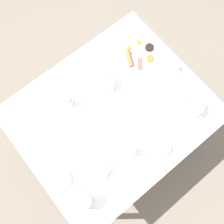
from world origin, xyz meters
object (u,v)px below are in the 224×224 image
Objects in this scene: knife_by_plate at (97,126)px; spoon_for_tea at (22,118)px; creamer_jug at (174,68)px; salt_grinder at (133,151)px; teacup_with_saucer_right at (103,170)px; teacup_with_saucer_left at (162,148)px; breakfast_plate at (139,54)px; water_glass_tall at (84,202)px; pepper_grinder at (68,100)px; water_glass_short at (63,180)px; fork_by_plate at (56,143)px; teapot_far at (193,107)px; teapot_near at (105,83)px; fork_spare at (144,110)px.

knife_by_plate and spoon_for_tea have the same top height.
salt_grinder is at bearing -66.46° from creamer_jug.
knife_by_plate is (-0.22, 0.13, -0.02)m from teacup_with_saucer_right.
breakfast_plate is at bearing 151.47° from teacup_with_saucer_left.
salt_grinder is at bearing 96.30° from water_glass_tall.
water_glass_tall reaches higher than teacup_with_saucer_left.
pepper_grinder is at bearing -170.65° from knife_by_plate.
teacup_with_saucer_right is at bearing -12.19° from pepper_grinder.
teacup_with_saucer_left is at bearing 68.54° from water_glass_short.
teacup_with_saucer_right is at bearing 110.33° from water_glass_tall.
fork_by_plate is (-0.40, -0.44, -0.02)m from teacup_with_saucer_left.
fork_by_plate is (-0.33, -0.72, -0.05)m from teapot_far.
teapot_near and teapot_far have the same top height.
water_glass_tall is 1.12× the size of salt_grinder.
pepper_grinder is at bearing -168.21° from salt_grinder.
water_glass_tall is 1.00× the size of water_glass_short.
salt_grinder is (0.11, 0.38, -0.00)m from water_glass_short.
teacup_with_saucer_right is 1.36× the size of salt_grinder.
spoon_for_tea is at bearing -164.04° from fork_by_plate.
fork_by_plate is at bearing -132.43° from teacup_with_saucer_left.
water_glass_short is (-0.09, -0.19, 0.04)m from teacup_with_saucer_right.
fork_spare is (0.10, 0.28, 0.00)m from knife_by_plate.
spoon_for_tea is at bearing -110.03° from pepper_grinder.
teapot_near is 1.61× the size of pepper_grinder.
creamer_jug is (-0.25, 0.09, -0.02)m from teapot_far.
creamer_jug is at bearing 106.83° from water_glass_tall.
teapot_far is at bearing 91.04° from water_glass_tall.
teacup_with_saucer_left is 1.22× the size of water_glass_tall.
teacup_with_saucer_left is 0.91× the size of knife_by_plate.
water_glass_short reaches higher than teapot_far.
pepper_grinder reaches higher than teacup_with_saucer_right.
creamer_jug is 0.66m from pepper_grinder.
pepper_grinder is 0.22m from knife_by_plate.
teacup_with_saucer_left is 1.36× the size of salt_grinder.
teapot_near is 0.28m from fork_spare.
salt_grinder is (-0.03, -0.43, 0.01)m from teapot_far.
spoon_for_tea is (-0.64, -0.51, -0.02)m from teacup_with_saucer_left.
breakfast_plate is 2.47× the size of pepper_grinder.
teapot_far is 1.51× the size of water_glass_tall.
creamer_jug reaches higher than fork_spare.
teacup_with_saucer_right is at bearing 21.00° from fork_by_plate.
fork_spare is at bearing 107.51° from water_glass_tall.
creamer_jug is at bearing 165.53° from teapot_far.
water_glass_tall is 0.75× the size of knife_by_plate.
breakfast_plate is 2.07× the size of fork_spare.
creamer_jug is at bearing 113.54° from salt_grinder.
pepper_grinder is 0.67× the size of knife_by_plate.
breakfast_plate is 0.53m from knife_by_plate.
salt_grinder reaches higher than fork_spare.
creamer_jug is (-0.32, 0.38, 0.01)m from teacup_with_saucer_left.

